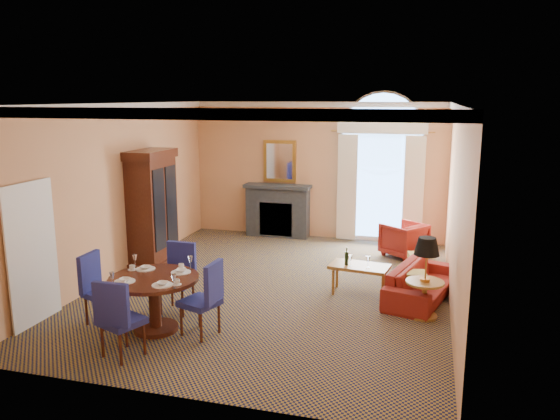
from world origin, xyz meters
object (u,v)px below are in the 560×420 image
(armchair, at_px, (404,240))
(coffee_table, at_px, (359,268))
(armoire, at_px, (152,210))
(sofa, at_px, (422,282))
(dining_table, at_px, (154,291))
(side_table, at_px, (426,267))

(armchair, bearing_deg, coffee_table, 23.58)
(armoire, relative_size, sofa, 1.18)
(dining_table, distance_m, coffee_table, 3.50)
(armchair, xyz_separation_m, side_table, (0.47, -3.26, 0.44))
(armchair, distance_m, side_table, 3.32)
(armchair, height_order, side_table, side_table)
(armoire, height_order, sofa, armoire)
(coffee_table, bearing_deg, side_table, -27.62)
(armoire, bearing_deg, dining_table, -61.41)
(coffee_table, xyz_separation_m, side_table, (1.10, -0.78, 0.34))
(coffee_table, distance_m, side_table, 1.39)
(armoire, height_order, armchair, armoire)
(dining_table, xyz_separation_m, armchair, (3.24, 4.78, -0.23))
(armoire, relative_size, coffee_table, 2.18)
(sofa, height_order, coffee_table, coffee_table)
(sofa, distance_m, side_table, 0.96)
(dining_table, relative_size, side_table, 1.04)
(sofa, relative_size, coffee_table, 1.84)
(dining_table, bearing_deg, sofa, 32.44)
(armoire, height_order, dining_table, armoire)
(sofa, height_order, side_table, side_table)
(armchair, height_order, coffee_table, coffee_table)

